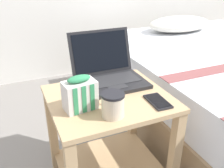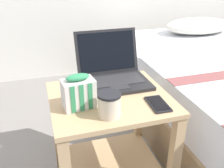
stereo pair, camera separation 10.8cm
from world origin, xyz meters
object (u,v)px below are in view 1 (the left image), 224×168
Objects in this scene: snack_bag at (80,94)px; cell_phone at (158,101)px; mug_front_left at (113,103)px; laptop at (108,72)px.

snack_bag is 0.34m from cell_phone.
snack_bag is at bearing 135.70° from mug_front_left.
laptop is 0.32m from cell_phone.
mug_front_left is at bearing -109.28° from laptop.
laptop reaches higher than cell_phone.
laptop reaches higher than mug_front_left.
laptop is at bearing 44.38° from snack_bag.
snack_bag reaches higher than mug_front_left.
laptop is 0.33m from mug_front_left.
laptop is 2.49× the size of mug_front_left.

